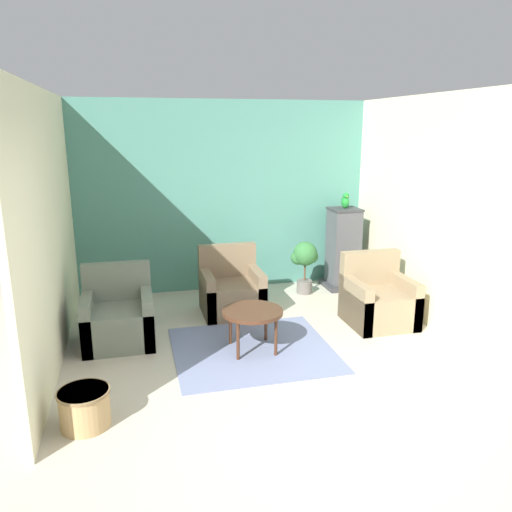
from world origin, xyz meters
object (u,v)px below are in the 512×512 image
(coffee_table, at_px, (252,314))
(potted_plant, at_px, (305,259))
(parrot, at_px, (345,201))
(birdcage, at_px, (343,250))
(armchair_left, at_px, (118,318))
(armchair_right, at_px, (378,301))
(armchair_middle, at_px, (231,292))
(wicker_basket, at_px, (85,407))

(coffee_table, height_order, potted_plant, potted_plant)
(coffee_table, relative_size, parrot, 2.79)
(birdcage, bearing_deg, coffee_table, -135.11)
(armchair_left, height_order, parrot, parrot)
(armchair_right, height_order, parrot, parrot)
(coffee_table, height_order, armchair_middle, armchair_middle)
(coffee_table, bearing_deg, birdcage, 44.89)
(birdcage, bearing_deg, potted_plant, -167.59)
(parrot, bearing_deg, potted_plant, -167.42)
(parrot, height_order, potted_plant, parrot)
(coffee_table, bearing_deg, armchair_middle, 89.83)
(birdcage, relative_size, wicker_basket, 2.89)
(birdcage, bearing_deg, armchair_left, -158.79)
(armchair_right, relative_size, parrot, 3.64)
(coffee_table, xyz_separation_m, armchair_middle, (0.00, 1.19, -0.13))
(armchair_middle, distance_m, birdcage, 1.99)
(parrot, distance_m, potted_plant, 1.05)
(armchair_right, distance_m, armchair_middle, 1.87)
(coffee_table, relative_size, potted_plant, 0.86)
(armchair_middle, bearing_deg, wicker_basket, -126.60)
(coffee_table, distance_m, armchair_left, 1.53)
(armchair_left, distance_m, parrot, 3.66)
(armchair_middle, height_order, potted_plant, armchair_middle)
(coffee_table, relative_size, armchair_middle, 0.77)
(armchair_left, distance_m, wicker_basket, 1.66)
(armchair_left, relative_size, armchair_right, 1.00)
(birdcage, distance_m, wicker_basket, 4.58)
(armchair_middle, distance_m, parrot, 2.22)
(wicker_basket, bearing_deg, potted_plant, 43.99)
(armchair_left, xyz_separation_m, parrot, (3.27, 1.27, 1.03))
(armchair_middle, height_order, birdcage, birdcage)
(armchair_middle, bearing_deg, coffee_table, -90.17)
(armchair_middle, height_order, wicker_basket, armchair_middle)
(coffee_table, height_order, armchair_left, armchair_left)
(coffee_table, xyz_separation_m, potted_plant, (1.20, 1.70, 0.09))
(armchair_left, height_order, armchair_right, same)
(armchair_middle, bearing_deg, armchair_right, -25.38)
(armchair_left, bearing_deg, coffee_table, -22.22)
(potted_plant, bearing_deg, armchair_right, -69.30)
(coffee_table, height_order, wicker_basket, coffee_table)
(armchair_right, height_order, potted_plant, armchair_right)
(armchair_left, xyz_separation_m, armchair_right, (3.11, -0.19, 0.00))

